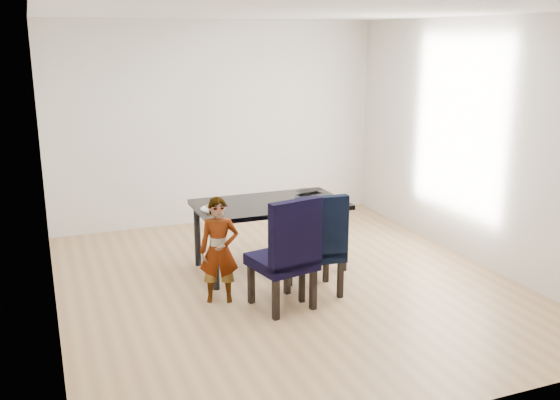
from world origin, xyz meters
name	(u,v)px	position (x,y,z in m)	size (l,w,h in m)	color
floor	(287,284)	(0.00, 0.00, -0.01)	(4.50, 5.00, 0.01)	tan
ceiling	(288,12)	(0.00, 0.00, 2.71)	(4.50, 5.00, 0.01)	white
wall_back	(217,123)	(0.00, 2.50, 1.35)	(4.50, 0.01, 2.70)	silver
wall_front	(440,226)	(0.00, -2.50, 1.35)	(4.50, 0.01, 2.70)	white
wall_left	(43,174)	(-2.25, 0.00, 1.35)	(0.01, 5.00, 2.70)	white
wall_right	(475,142)	(2.25, 0.00, 1.35)	(0.01, 5.00, 2.70)	silver
dining_table	(270,235)	(0.00, 0.50, 0.38)	(1.60, 0.90, 0.75)	black
chair_left	(282,252)	(-0.25, -0.48, 0.54)	(0.52, 0.54, 1.09)	black
chair_right	(315,242)	(0.18, -0.28, 0.52)	(0.50, 0.52, 1.04)	black
child	(219,250)	(-0.76, -0.15, 0.51)	(0.38, 0.25, 1.03)	orange
plate	(213,209)	(-0.65, 0.45, 0.76)	(0.26, 0.26, 0.01)	silver
sandwich	(212,206)	(-0.66, 0.44, 0.79)	(0.14, 0.07, 0.06)	#AE7C3E
laptop	(307,190)	(0.57, 0.80, 0.76)	(0.32, 0.20, 0.02)	black
cable_tangle	(309,199)	(0.45, 0.48, 0.75)	(0.15, 0.15, 0.01)	black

